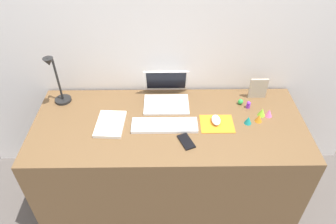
{
  "coord_description": "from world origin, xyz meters",
  "views": [
    {
      "loc": [
        -0.02,
        -1.47,
        2.06
      ],
      "look_at": [
        -0.01,
        0.0,
        0.83
      ],
      "focal_mm": 33.29,
      "sensor_mm": 36.0,
      "label": 1
    }
  ],
  "objects_px": {
    "toy_figurine_green": "(241,102)",
    "toy_figurine_pink": "(269,113)",
    "laptop": "(166,94)",
    "keyboard": "(165,125)",
    "notebook_pad": "(110,124)",
    "mouse": "(216,119)",
    "cell_phone": "(186,141)",
    "toy_figurine_teal": "(248,120)",
    "toy_figurine_lime": "(262,112)",
    "toy_figurine_purple": "(248,105)",
    "desk_lamp": "(57,82)",
    "toy_figurine_orange": "(259,118)",
    "picture_frame": "(258,88)"
  },
  "relations": [
    {
      "from": "cell_phone",
      "to": "desk_lamp",
      "type": "bearing_deg",
      "value": 132.45
    },
    {
      "from": "toy_figurine_green",
      "to": "toy_figurine_purple",
      "type": "height_order",
      "value": "toy_figurine_purple"
    },
    {
      "from": "laptop",
      "to": "notebook_pad",
      "type": "relative_size",
      "value": 1.25
    },
    {
      "from": "notebook_pad",
      "to": "toy_figurine_lime",
      "type": "height_order",
      "value": "toy_figurine_lime"
    },
    {
      "from": "mouse",
      "to": "toy_figurine_green",
      "type": "bearing_deg",
      "value": 43.47
    },
    {
      "from": "toy_figurine_lime",
      "to": "toy_figurine_purple",
      "type": "xyz_separation_m",
      "value": [
        -0.07,
        0.08,
        -0.0
      ]
    },
    {
      "from": "notebook_pad",
      "to": "toy_figurine_teal",
      "type": "relative_size",
      "value": 4.6
    },
    {
      "from": "cell_phone",
      "to": "toy_figurine_lime",
      "type": "xyz_separation_m",
      "value": [
        0.5,
        0.24,
        0.02
      ]
    },
    {
      "from": "toy_figurine_lime",
      "to": "toy_figurine_teal",
      "type": "distance_m",
      "value": 0.13
    },
    {
      "from": "toy_figurine_purple",
      "to": "desk_lamp",
      "type": "bearing_deg",
      "value": 177.16
    },
    {
      "from": "laptop",
      "to": "toy_figurine_lime",
      "type": "bearing_deg",
      "value": -15.6
    },
    {
      "from": "desk_lamp",
      "to": "toy_figurine_orange",
      "type": "xyz_separation_m",
      "value": [
        1.29,
        -0.2,
        -0.15
      ]
    },
    {
      "from": "notebook_pad",
      "to": "toy_figurine_orange",
      "type": "xyz_separation_m",
      "value": [
        0.94,
        0.03,
        0.02
      ]
    },
    {
      "from": "toy_figurine_teal",
      "to": "toy_figurine_orange",
      "type": "bearing_deg",
      "value": 14.23
    },
    {
      "from": "cell_phone",
      "to": "picture_frame",
      "type": "xyz_separation_m",
      "value": [
        0.52,
        0.43,
        0.07
      ]
    },
    {
      "from": "toy_figurine_green",
      "to": "toy_figurine_teal",
      "type": "bearing_deg",
      "value": -86.99
    },
    {
      "from": "toy_figurine_orange",
      "to": "toy_figurine_lime",
      "type": "height_order",
      "value": "toy_figurine_lime"
    },
    {
      "from": "toy_figurine_orange",
      "to": "toy_figurine_lime",
      "type": "distance_m",
      "value": 0.07
    },
    {
      "from": "toy_figurine_green",
      "to": "toy_figurine_pink",
      "type": "bearing_deg",
      "value": -38.67
    },
    {
      "from": "picture_frame",
      "to": "toy_figurine_purple",
      "type": "distance_m",
      "value": 0.15
    },
    {
      "from": "laptop",
      "to": "mouse",
      "type": "relative_size",
      "value": 3.12
    },
    {
      "from": "laptop",
      "to": "toy_figurine_lime",
      "type": "relative_size",
      "value": 5.51
    },
    {
      "from": "notebook_pad",
      "to": "toy_figurine_pink",
      "type": "bearing_deg",
      "value": 7.78
    },
    {
      "from": "desk_lamp",
      "to": "mouse",
      "type": "bearing_deg",
      "value": -11.33
    },
    {
      "from": "keyboard",
      "to": "desk_lamp",
      "type": "distance_m",
      "value": 0.76
    },
    {
      "from": "keyboard",
      "to": "notebook_pad",
      "type": "relative_size",
      "value": 1.71
    },
    {
      "from": "keyboard",
      "to": "toy_figurine_pink",
      "type": "bearing_deg",
      "value": 7.84
    },
    {
      "from": "toy_figurine_pink",
      "to": "toy_figurine_purple",
      "type": "xyz_separation_m",
      "value": [
        -0.11,
        0.09,
        -0.0
      ]
    },
    {
      "from": "picture_frame",
      "to": "toy_figurine_green",
      "type": "xyz_separation_m",
      "value": [
        -0.13,
        -0.07,
        -0.06
      ]
    },
    {
      "from": "laptop",
      "to": "keyboard",
      "type": "distance_m",
      "value": 0.28
    },
    {
      "from": "notebook_pad",
      "to": "picture_frame",
      "type": "relative_size",
      "value": 1.6
    },
    {
      "from": "laptop",
      "to": "toy_figurine_orange",
      "type": "xyz_separation_m",
      "value": [
        0.58,
        -0.23,
        -0.03
      ]
    },
    {
      "from": "cell_phone",
      "to": "keyboard",
      "type": "bearing_deg",
      "value": 110.04
    },
    {
      "from": "mouse",
      "to": "toy_figurine_lime",
      "type": "distance_m",
      "value": 0.31
    },
    {
      "from": "toy_figurine_lime",
      "to": "toy_figurine_purple",
      "type": "distance_m",
      "value": 0.11
    },
    {
      "from": "toy_figurine_teal",
      "to": "toy_figurine_pink",
      "type": "xyz_separation_m",
      "value": [
        0.15,
        0.07,
        0.0
      ]
    },
    {
      "from": "laptop",
      "to": "toy_figurine_pink",
      "type": "bearing_deg",
      "value": -15.22
    },
    {
      "from": "toy_figurine_pink",
      "to": "desk_lamp",
      "type": "bearing_deg",
      "value": 173.75
    },
    {
      "from": "notebook_pad",
      "to": "toy_figurine_green",
      "type": "xyz_separation_m",
      "value": [
        0.86,
        0.2,
        0.01
      ]
    },
    {
      "from": "picture_frame",
      "to": "desk_lamp",
      "type": "bearing_deg",
      "value": -177.79
    },
    {
      "from": "toy_figurine_lime",
      "to": "keyboard",
      "type": "bearing_deg",
      "value": -170.94
    },
    {
      "from": "keyboard",
      "to": "toy_figurine_orange",
      "type": "distance_m",
      "value": 0.6
    },
    {
      "from": "desk_lamp",
      "to": "notebook_pad",
      "type": "height_order",
      "value": "desk_lamp"
    },
    {
      "from": "toy_figurine_orange",
      "to": "toy_figurine_green",
      "type": "xyz_separation_m",
      "value": [
        -0.08,
        0.18,
        -0.01
      ]
    },
    {
      "from": "toy_figurine_teal",
      "to": "toy_figurine_pink",
      "type": "relative_size",
      "value": 0.99
    },
    {
      "from": "mouse",
      "to": "cell_phone",
      "type": "relative_size",
      "value": 0.75
    },
    {
      "from": "desk_lamp",
      "to": "notebook_pad",
      "type": "xyz_separation_m",
      "value": [
        0.36,
        -0.23,
        -0.17
      ]
    },
    {
      "from": "mouse",
      "to": "desk_lamp",
      "type": "xyz_separation_m",
      "value": [
        -1.02,
        0.2,
        0.16
      ]
    },
    {
      "from": "desk_lamp",
      "to": "toy_figurine_teal",
      "type": "bearing_deg",
      "value": -10.13
    },
    {
      "from": "keyboard",
      "to": "toy_figurine_pink",
      "type": "xyz_separation_m",
      "value": [
        0.67,
        0.09,
        0.02
      ]
    }
  ]
}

